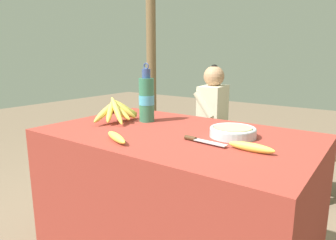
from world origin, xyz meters
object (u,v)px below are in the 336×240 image
loose_banana_side (251,147)px  support_post_near (151,48)px  knife (199,140)px  seated_vendor (208,112)px  banana_bunch_green (296,138)px  serving_bowl (233,131)px  banana_bunch_ripe (118,110)px  loose_banana_front (116,137)px  water_bottle (147,99)px  wooden_bench (242,143)px

loose_banana_side → support_post_near: 2.50m
knife → seated_vendor: seated_vendor is taller
banana_bunch_green → seated_vendor: bearing=-177.4°
serving_bowl → knife: size_ratio=1.01×
banana_bunch_ripe → knife: banana_bunch_ripe is taller
serving_bowl → loose_banana_front: size_ratio=1.10×
serving_bowl → loose_banana_side: size_ratio=1.13×
seated_vendor → banana_bunch_green: size_ratio=3.67×
loose_banana_side → banana_bunch_green: 1.50m
loose_banana_front → banana_bunch_green: (0.36, 1.66, -0.31)m
seated_vendor → water_bottle: bearing=95.3°
water_bottle → seated_vendor: (-0.28, 1.23, -0.29)m
banana_bunch_ripe → banana_bunch_green: banana_bunch_ripe is taller
water_bottle → support_post_near: 1.89m
knife → support_post_near: support_post_near is taller
water_bottle → loose_banana_side: bearing=-15.6°
banana_bunch_ripe → water_bottle: 0.17m
seated_vendor → support_post_near: size_ratio=0.43×
banana_bunch_ripe → wooden_bench: banana_bunch_ripe is taller
serving_bowl → support_post_near: 2.29m
wooden_bench → banana_bunch_green: size_ratio=5.41×
banana_bunch_green → support_post_near: support_post_near is taller
wooden_bench → banana_bunch_green: banana_bunch_green is taller
serving_bowl → wooden_bench: bearing=109.9°
serving_bowl → water_bottle: size_ratio=0.64×
loose_banana_front → serving_bowl: bearing=44.0°
loose_banana_side → support_post_near: bearing=137.8°
serving_bowl → wooden_bench: 1.45m
knife → wooden_bench: bearing=110.2°
banana_bunch_ripe → seated_vendor: size_ratio=0.30×
wooden_bench → seated_vendor: size_ratio=1.47×
knife → banana_bunch_green: 1.50m
loose_banana_front → loose_banana_side: bearing=21.1°
banana_bunch_ripe → loose_banana_side: size_ratio=1.75×
water_bottle → banana_bunch_green: (0.52, 1.27, -0.42)m
water_bottle → wooden_bench: (0.06, 1.27, -0.55)m
serving_bowl → support_post_near: size_ratio=0.08×
knife → loose_banana_front: bearing=-141.2°
banana_bunch_ripe → loose_banana_side: (0.79, -0.08, -0.05)m
serving_bowl → loose_banana_side: 0.21m
knife → banana_bunch_green: knife is taller
banana_bunch_ripe → support_post_near: size_ratio=0.13×
water_bottle → support_post_near: bearing=128.2°
water_bottle → seated_vendor: size_ratio=0.30×
loose_banana_side → wooden_bench: (-0.61, 1.46, -0.44)m
banana_bunch_green → support_post_near: bearing=173.2°
banana_bunch_ripe → knife: 0.57m
knife → support_post_near: size_ratio=0.08×
water_bottle → loose_banana_side: size_ratio=1.75×
loose_banana_side → knife: 0.22m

